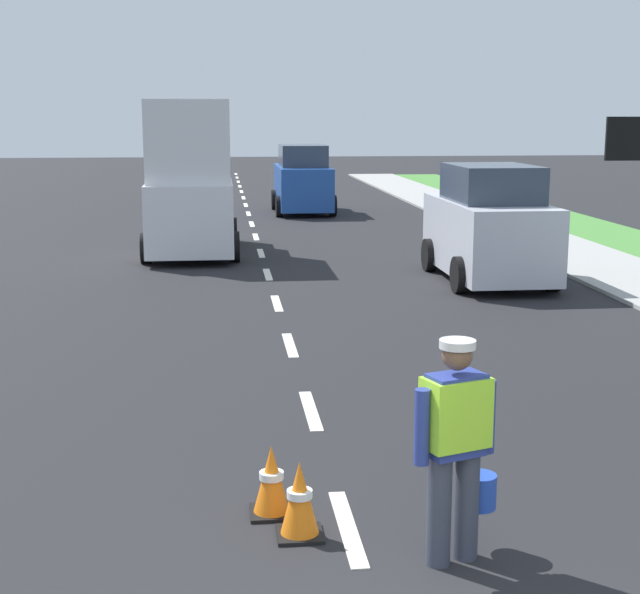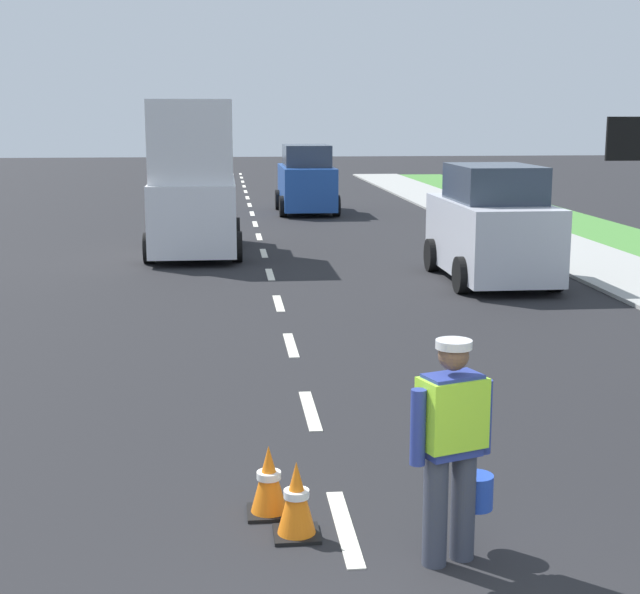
{
  "view_description": "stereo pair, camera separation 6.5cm",
  "coord_description": "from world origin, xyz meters",
  "px_view_note": "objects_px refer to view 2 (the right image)",
  "views": [
    {
      "loc": [
        -0.96,
        -4.17,
        3.22
      ],
      "look_at": [
        0.21,
        6.63,
        1.1
      ],
      "focal_mm": 52.52,
      "sensor_mm": 36.0,
      "label": 1
    },
    {
      "loc": [
        -0.9,
        -4.17,
        3.22
      ],
      "look_at": [
        0.21,
        6.63,
        1.1
      ],
      "focal_mm": 52.52,
      "sensor_mm": 36.0,
      "label": 2
    }
  ],
  "objects_px": {
    "car_outgoing_far": "(306,181)",
    "road_worker": "(453,440)",
    "traffic_cone_near": "(269,481)",
    "car_parked_far": "(491,227)",
    "traffic_cone_far": "(296,500)",
    "delivery_truck": "(193,186)"
  },
  "relations": [
    {
      "from": "car_outgoing_far",
      "to": "road_worker",
      "type": "bearing_deg",
      "value": -92.57
    },
    {
      "from": "road_worker",
      "to": "traffic_cone_near",
      "type": "xyz_separation_m",
      "value": [
        -1.29,
        0.94,
        -0.64
      ]
    },
    {
      "from": "traffic_cone_near",
      "to": "car_outgoing_far",
      "type": "height_order",
      "value": "car_outgoing_far"
    },
    {
      "from": "car_parked_far",
      "to": "traffic_cone_far",
      "type": "bearing_deg",
      "value": -113.07
    },
    {
      "from": "traffic_cone_far",
      "to": "delivery_truck",
      "type": "distance_m",
      "value": 15.21
    },
    {
      "from": "traffic_cone_near",
      "to": "car_parked_far",
      "type": "xyz_separation_m",
      "value": [
        4.86,
        10.52,
        0.77
      ]
    },
    {
      "from": "car_parked_far",
      "to": "car_outgoing_far",
      "type": "bearing_deg",
      "value": 100.5
    },
    {
      "from": "traffic_cone_far",
      "to": "car_parked_far",
      "type": "xyz_separation_m",
      "value": [
        4.67,
        10.95,
        0.76
      ]
    },
    {
      "from": "car_parked_far",
      "to": "road_worker",
      "type": "bearing_deg",
      "value": -107.3
    },
    {
      "from": "traffic_cone_far",
      "to": "car_outgoing_far",
      "type": "bearing_deg",
      "value": 84.81
    },
    {
      "from": "road_worker",
      "to": "car_parked_far",
      "type": "relative_size",
      "value": 0.41
    },
    {
      "from": "road_worker",
      "to": "delivery_truck",
      "type": "bearing_deg",
      "value": 98.43
    },
    {
      "from": "car_parked_far",
      "to": "traffic_cone_near",
      "type": "bearing_deg",
      "value": -114.78
    },
    {
      "from": "traffic_cone_near",
      "to": "car_outgoing_far",
      "type": "xyz_separation_m",
      "value": [
        2.4,
        23.81,
        0.75
      ]
    },
    {
      "from": "road_worker",
      "to": "car_parked_far",
      "type": "bearing_deg",
      "value": 72.7
    },
    {
      "from": "traffic_cone_near",
      "to": "car_parked_far",
      "type": "distance_m",
      "value": 11.62
    },
    {
      "from": "road_worker",
      "to": "car_outgoing_far",
      "type": "height_order",
      "value": "car_outgoing_far"
    },
    {
      "from": "road_worker",
      "to": "traffic_cone_near",
      "type": "distance_m",
      "value": 1.72
    },
    {
      "from": "traffic_cone_far",
      "to": "delivery_truck",
      "type": "relative_size",
      "value": 0.13
    },
    {
      "from": "traffic_cone_near",
      "to": "delivery_truck",
      "type": "relative_size",
      "value": 0.13
    },
    {
      "from": "traffic_cone_far",
      "to": "car_parked_far",
      "type": "distance_m",
      "value": 11.93
    },
    {
      "from": "road_worker",
      "to": "delivery_truck",
      "type": "height_order",
      "value": "delivery_truck"
    }
  ]
}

